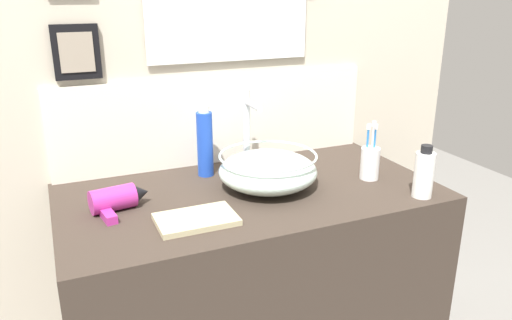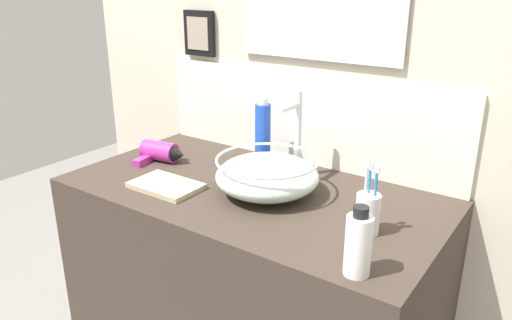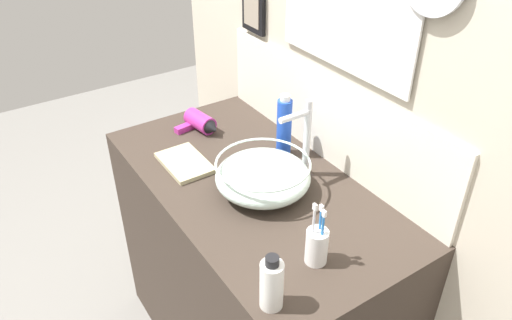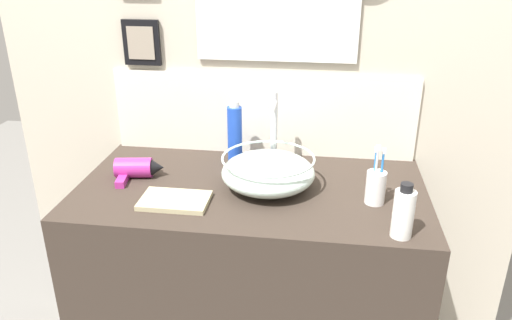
% 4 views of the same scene
% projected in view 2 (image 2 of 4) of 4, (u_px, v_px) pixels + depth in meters
% --- Properties ---
extents(vanity_counter, '(1.18, 0.62, 0.93)m').
position_uv_depth(vanity_counter, '(252.00, 313.00, 1.71)').
color(vanity_counter, '#382D26').
rests_on(vanity_counter, ground).
extents(back_panel, '(2.02, 0.10, 2.47)m').
position_uv_depth(back_panel, '(309.00, 74.00, 1.70)').
color(back_panel, beige).
rests_on(back_panel, ground).
extents(glass_bowl_sink, '(0.31, 0.31, 0.11)m').
position_uv_depth(glass_bowl_sink, '(268.00, 175.00, 1.50)').
color(glass_bowl_sink, silver).
rests_on(glass_bowl_sink, vanity_counter).
extents(faucet, '(0.02, 0.12, 0.29)m').
position_uv_depth(faucet, '(296.00, 129.00, 1.59)').
color(faucet, silver).
rests_on(faucet, vanity_counter).
extents(hair_drier, '(0.18, 0.15, 0.07)m').
position_uv_depth(hair_drier, '(162.00, 152.00, 1.77)').
color(hair_drier, '#B22D8C').
rests_on(hair_drier, vanity_counter).
extents(toothbrush_cup, '(0.06, 0.06, 0.20)m').
position_uv_depth(toothbrush_cup, '(368.00, 213.00, 1.27)').
color(toothbrush_cup, white).
rests_on(toothbrush_cup, vanity_counter).
extents(soap_dispenser, '(0.05, 0.05, 0.24)m').
position_uv_depth(soap_dispenser, '(263.00, 134.00, 1.70)').
color(soap_dispenser, blue).
rests_on(soap_dispenser, vanity_counter).
extents(lotion_bottle, '(0.06, 0.06, 0.16)m').
position_uv_depth(lotion_bottle, '(358.00, 244.00, 1.08)').
color(lotion_bottle, white).
rests_on(lotion_bottle, vanity_counter).
extents(hand_towel, '(0.22, 0.14, 0.02)m').
position_uv_depth(hand_towel, '(166.00, 186.00, 1.55)').
color(hand_towel, tan).
rests_on(hand_towel, vanity_counter).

